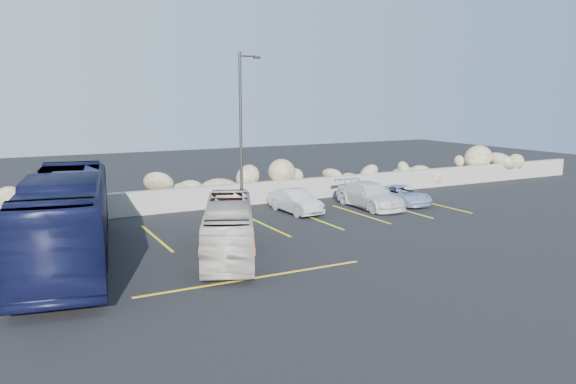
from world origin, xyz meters
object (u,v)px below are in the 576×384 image
lamppost (242,129)px  car_c (370,195)px  car_b (295,201)px  tour_coach (66,219)px  car_d (402,195)px  vintage_bus (229,228)px

lamppost → car_c: (6.79, -1.35, -3.63)m
lamppost → car_b: bearing=-14.9°
tour_coach → car_d: (17.74, 3.20, -1.10)m
car_b → lamppost: bearing=161.7°
lamppost → car_c: bearing=-11.2°
vintage_bus → car_c: size_ratio=1.59×
tour_coach → vintage_bus: bearing=-7.4°
tour_coach → lamppost: bearing=37.9°
lamppost → car_c: 7.82m
tour_coach → car_b: (11.37, 3.88, -1.01)m
lamppost → tour_coach: (-8.75, -4.58, -2.68)m
tour_coach → car_b: bearing=29.1°
vintage_bus → tour_coach: bearing=-174.9°
tour_coach → car_b: size_ratio=3.20×
vintage_bus → car_c: vintage_bus is taller
lamppost → car_d: 9.84m
car_b → car_c: 4.22m
lamppost → car_c: size_ratio=1.73×
vintage_bus → car_d: 13.23m
lamppost → vintage_bus: (-3.28, -6.32, -3.28)m
vintage_bus → car_d: vintage_bus is taller
lamppost → car_c: lamppost is taller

